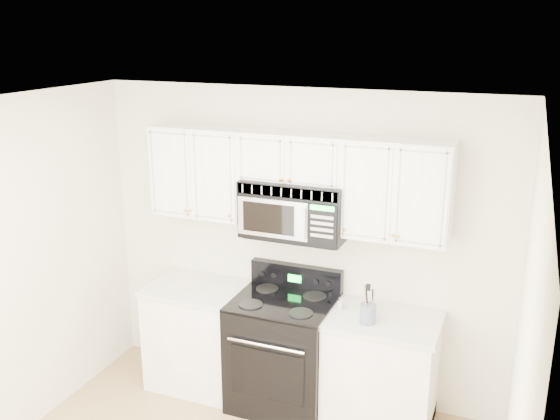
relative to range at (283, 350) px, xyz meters
The scene contains 9 objects.
room 1.63m from the range, 89.41° to the right, with size 3.51×3.51×2.61m.
base_cabinet_left 0.79m from the range, behind, with size 0.86×0.65×0.92m.
base_cabinet_right 0.82m from the range, ahead, with size 0.86×0.65×0.92m.
range is the anchor object (origin of this frame).
upper_cabinets 1.46m from the range, 85.16° to the left, with size 2.44×0.37×0.75m.
microwave 1.20m from the range, 68.70° to the left, with size 0.82×0.46×0.45m.
utensil_crock 0.89m from the range, ahead, with size 0.12×0.12×0.32m.
shaker_salt 0.67m from the range, ahead, with size 0.04×0.04×0.10m.
shaker_pepper 0.83m from the range, ahead, with size 0.04×0.04×0.10m.
Camera 1 is at (1.66, -2.87, 3.06)m, focal length 40.00 mm.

